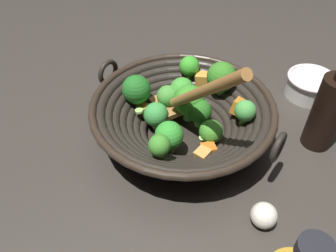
{
  "coord_description": "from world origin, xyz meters",
  "views": [
    {
      "loc": [
        0.31,
        -0.35,
        0.48
      ],
      "look_at": [
        -0.02,
        -0.02,
        0.03
      ],
      "focal_mm": 36.66,
      "sensor_mm": 36.0,
      "label": 1
    }
  ],
  "objects_px": {
    "prep_bowl": "(310,85)",
    "garlic_bulb": "(264,215)",
    "wok": "(183,114)",
    "soy_sauce_bottle": "(328,111)"
  },
  "relations": [
    {
      "from": "prep_bowl",
      "to": "garlic_bulb",
      "type": "relative_size",
      "value": 2.57
    },
    {
      "from": "wok",
      "to": "garlic_bulb",
      "type": "xyz_separation_m",
      "value": [
        0.22,
        -0.05,
        -0.04
      ]
    },
    {
      "from": "prep_bowl",
      "to": "garlic_bulb",
      "type": "xyz_separation_m",
      "value": [
        0.11,
        -0.34,
        -0.01
      ]
    },
    {
      "from": "wok",
      "to": "soy_sauce_bottle",
      "type": "height_order",
      "value": "wok"
    },
    {
      "from": "prep_bowl",
      "to": "soy_sauce_bottle",
      "type": "bearing_deg",
      "value": -55.8
    },
    {
      "from": "wok",
      "to": "prep_bowl",
      "type": "xyz_separation_m",
      "value": [
        0.11,
        0.29,
        -0.03
      ]
    },
    {
      "from": "wok",
      "to": "prep_bowl",
      "type": "height_order",
      "value": "wok"
    },
    {
      "from": "soy_sauce_bottle",
      "to": "prep_bowl",
      "type": "xyz_separation_m",
      "value": [
        -0.08,
        0.12,
        -0.05
      ]
    },
    {
      "from": "wok",
      "to": "garlic_bulb",
      "type": "relative_size",
      "value": 9.09
    },
    {
      "from": "wok",
      "to": "soy_sauce_bottle",
      "type": "relative_size",
      "value": 1.89
    }
  ]
}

